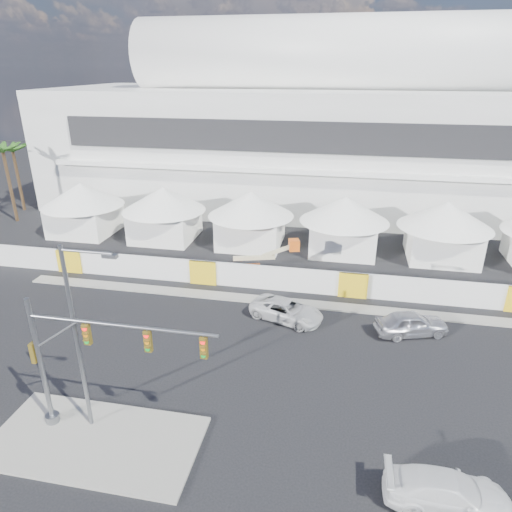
% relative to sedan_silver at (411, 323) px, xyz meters
% --- Properties ---
extents(ground, '(160.00, 160.00, 0.00)m').
position_rel_sedan_silver_xyz_m(ground, '(-9.84, -9.82, -0.81)').
color(ground, black).
rests_on(ground, ground).
extents(median_island, '(10.00, 5.00, 0.15)m').
position_rel_sedan_silver_xyz_m(median_island, '(-15.84, -12.82, -0.74)').
color(median_island, gray).
rests_on(median_island, ground).
extents(stadium, '(80.00, 24.80, 21.98)m').
position_rel_sedan_silver_xyz_m(stadium, '(-1.13, 31.69, 8.64)').
color(stadium, silver).
rests_on(stadium, ground).
extents(tent_row, '(53.40, 8.40, 5.40)m').
position_rel_sedan_silver_xyz_m(tent_row, '(-9.34, 14.18, 2.34)').
color(tent_row, white).
rests_on(tent_row, ground).
extents(hoarding_fence, '(70.00, 0.25, 2.00)m').
position_rel_sedan_silver_xyz_m(hoarding_fence, '(-3.84, 4.68, 0.19)').
color(hoarding_fence, white).
rests_on(hoarding_fence, ground).
extents(palm_cluster, '(10.60, 10.60, 8.55)m').
position_rel_sedan_silver_xyz_m(palm_cluster, '(-43.30, 19.69, 6.07)').
color(palm_cluster, '#47331E').
rests_on(palm_cluster, ground).
extents(sedan_silver, '(3.31, 5.12, 1.62)m').
position_rel_sedan_silver_xyz_m(sedan_silver, '(0.00, 0.00, 0.00)').
color(sedan_silver, silver).
rests_on(sedan_silver, ground).
extents(pickup_curb, '(3.95, 5.68, 1.44)m').
position_rel_sedan_silver_xyz_m(pickup_curb, '(-8.39, 0.28, -0.09)').
color(pickup_curb, silver).
rests_on(pickup_curb, ground).
extents(pickup_near, '(2.11, 5.09, 1.47)m').
position_rel_sedan_silver_xyz_m(pickup_near, '(-0.05, -13.14, -0.08)').
color(pickup_near, white).
rests_on(pickup_near, ground).
extents(traffic_mast, '(9.15, 0.68, 6.95)m').
position_rel_sedan_silver_xyz_m(traffic_mast, '(-16.54, -12.09, 3.22)').
color(traffic_mast, gray).
rests_on(traffic_mast, median_island).
extents(streetlight_median, '(2.64, 0.27, 9.55)m').
position_rel_sedan_silver_xyz_m(streetlight_median, '(-16.32, -11.84, 4.82)').
color(streetlight_median, slate).
rests_on(streetlight_median, median_island).
extents(boom_lift, '(6.75, 2.37, 3.32)m').
position_rel_sedan_silver_xyz_m(boom_lift, '(-12.40, 6.19, 0.08)').
color(boom_lift, orange).
rests_on(boom_lift, ground).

